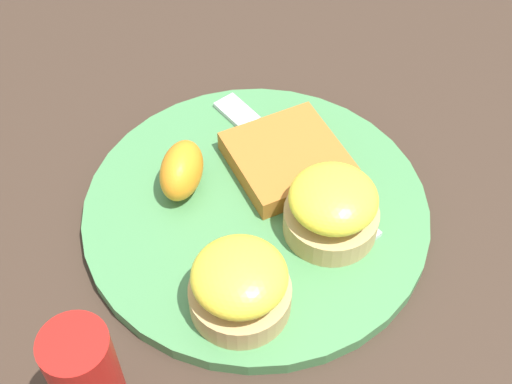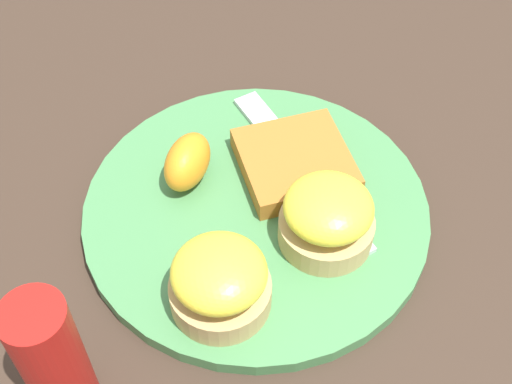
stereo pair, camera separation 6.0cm
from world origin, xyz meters
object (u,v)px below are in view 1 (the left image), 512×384
at_px(sandwich_benedict_left, 240,286).
at_px(fork, 284,153).
at_px(sandwich_benedict_right, 332,208).
at_px(orange_wedge, 182,170).
at_px(hashbrown_patty, 287,158).

relative_size(sandwich_benedict_left, fork, 0.37).
bearing_deg(sandwich_benedict_left, sandwich_benedict_right, -178.13).
distance_m(sandwich_benedict_left, fork, 0.16).
height_order(sandwich_benedict_right, orange_wedge, sandwich_benedict_right).
relative_size(sandwich_benedict_right, orange_wedge, 1.33).
height_order(sandwich_benedict_right, hashbrown_patty, sandwich_benedict_right).
height_order(hashbrown_patty, orange_wedge, orange_wedge).
bearing_deg(orange_wedge, fork, 159.89).
distance_m(sandwich_benedict_right, fork, 0.10).
relative_size(sandwich_benedict_left, hashbrown_patty, 0.84).
distance_m(sandwich_benedict_left, orange_wedge, 0.13).
xyz_separation_m(sandwich_benedict_right, fork, (-0.03, -0.09, -0.03)).
height_order(sandwich_benedict_left, sandwich_benedict_right, same).
distance_m(sandwich_benedict_left, sandwich_benedict_right, 0.11).
xyz_separation_m(sandwich_benedict_left, sandwich_benedict_right, (-0.11, -0.00, 0.00)).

